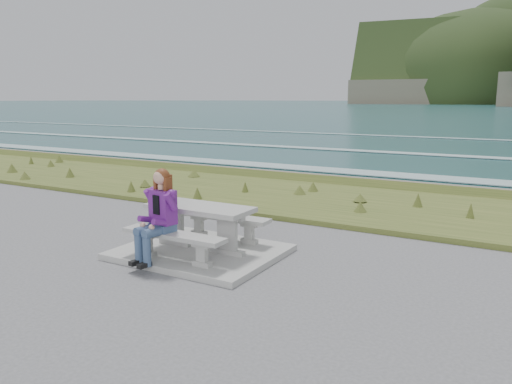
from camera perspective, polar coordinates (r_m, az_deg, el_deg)
concrete_slab at (r=8.50m, az=-6.35°, el=-6.82°), size 2.60×2.10×0.10m
picnic_table at (r=8.33m, az=-6.44°, el=-2.66°), size 1.80×0.75×0.75m
bench_landward at (r=7.86m, az=-9.43°, el=-5.32°), size 1.80×0.35×0.45m
bench_seaward at (r=8.95m, az=-3.76°, el=-3.23°), size 1.80×0.35×0.45m
grass_verge at (r=12.76m, az=6.98°, el=-1.14°), size 160.00×4.50×0.22m
shore_drop at (r=15.43m, az=11.18°, el=0.79°), size 160.00×0.80×2.20m
ocean at (r=32.28m, az=20.95°, el=2.25°), size 1600.00×1600.00×0.09m
seated_woman at (r=7.86m, az=-11.41°, el=-4.04°), size 0.51×0.77×1.44m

